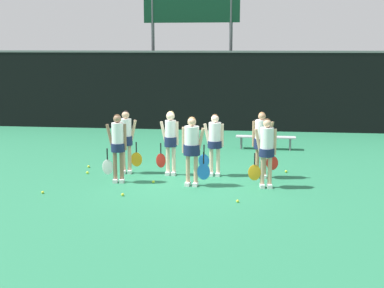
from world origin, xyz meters
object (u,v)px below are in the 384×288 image
tennis_ball_0 (153,182)px  tennis_ball_6 (238,201)px  player_3 (126,137)px  tennis_ball_5 (89,166)px  player_2 (266,147)px  tennis_ball_4 (87,173)px  player_6 (262,139)px  tennis_ball_7 (286,171)px  tennis_ball_2 (209,170)px  player_0 (118,143)px  bench_courtside (266,138)px  tennis_ball_3 (43,192)px  tennis_ball_1 (123,195)px  player_1 (192,145)px  player_4 (170,138)px  scoreboard (192,12)px  player_5 (215,140)px

tennis_ball_0 → tennis_ball_6: 2.60m
player_3 → tennis_ball_5: player_3 is taller
player_2 → tennis_ball_4: (-4.74, 0.81, -0.96)m
player_2 → player_6: 0.99m
tennis_ball_7 → tennis_ball_4: bearing=-171.2°
player_2 → tennis_ball_2: bearing=129.3°
player_0 → tennis_ball_2: (2.17, 1.44, -0.97)m
bench_courtside → player_6: 4.07m
player_2 → tennis_ball_7: 1.97m
player_2 → tennis_ball_3: 5.38m
bench_courtside → tennis_ball_4: (-4.79, -4.20, -0.34)m
tennis_ball_1 → tennis_ball_6: bearing=-4.2°
tennis_ball_3 → tennis_ball_6: bearing=-2.0°
bench_courtside → tennis_ball_4: bench_courtside is taller
tennis_ball_7 → player_1: bearing=-144.6°
player_6 → player_3: bearing=178.1°
player_3 → player_4: player_4 is taller
tennis_ball_1 → tennis_ball_5: tennis_ball_1 is taller
player_0 → player_2: player_0 is taller
tennis_ball_4 → tennis_ball_6: (4.13, -2.19, -0.00)m
bench_courtside → player_6: bearing=-90.8°
scoreboard → tennis_ball_7: scoreboard is taller
player_4 → bench_courtside: bearing=58.7°
player_1 → player_4: player_4 is taller
player_2 → tennis_ball_1: bearing=-166.0°
player_3 → tennis_ball_0: (0.92, -0.99, -0.95)m
player_5 → tennis_ball_0: (-1.45, -1.00, -0.93)m
scoreboard → tennis_ball_4: scoreboard is taller
tennis_ball_2 → tennis_ball_3: bearing=-143.3°
player_3 → tennis_ball_3: size_ratio=26.25×
tennis_ball_5 → tennis_ball_2: bearing=-0.8°
player_5 → player_0: bearing=-155.0°
player_6 → player_2: bearing=-84.5°
scoreboard → player_6: 10.27m
player_5 → tennis_ball_5: player_5 is taller
player_3 → tennis_ball_4: size_ratio=23.79×
player_6 → tennis_ball_6: 2.61m
player_4 → tennis_ball_5: player_4 is taller
bench_courtside → tennis_ball_1: bench_courtside is taller
player_4 → tennis_ball_1: (-0.75, -2.18, -0.97)m
player_1 → tennis_ball_2: 1.85m
player_1 → player_3: 2.21m
tennis_ball_2 → tennis_ball_6: 3.01m
player_4 → tennis_ball_3: player_4 is taller
bench_courtside → tennis_ball_0: size_ratio=27.64×
tennis_ball_7 → tennis_ball_5: bearing=-179.1°
tennis_ball_5 → tennis_ball_1: bearing=-58.2°
scoreboard → tennis_ball_6: size_ratio=94.41×
player_3 → player_0: bearing=-96.2°
player_6 → tennis_ball_4: player_6 is taller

